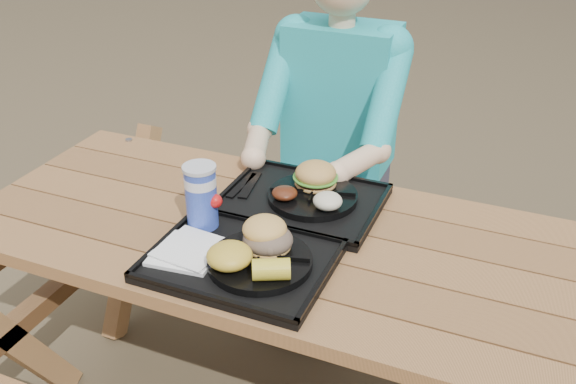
% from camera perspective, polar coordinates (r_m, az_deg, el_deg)
% --- Properties ---
extents(picnic_table, '(1.80, 1.49, 0.75)m').
position_cam_1_polar(picnic_table, '(1.97, 0.00, -12.91)').
color(picnic_table, '#999999').
rests_on(picnic_table, ground).
extents(tray_near, '(0.45, 0.35, 0.02)m').
position_cam_1_polar(tray_near, '(1.62, -4.19, -6.20)').
color(tray_near, black).
rests_on(tray_near, picnic_table).
extents(tray_far, '(0.45, 0.35, 0.02)m').
position_cam_1_polar(tray_far, '(1.86, 1.22, -0.89)').
color(tray_far, black).
rests_on(tray_far, picnic_table).
extents(plate_near, '(0.26, 0.26, 0.02)m').
position_cam_1_polar(plate_near, '(1.58, -2.51, -6.17)').
color(plate_near, black).
rests_on(plate_near, tray_near).
extents(plate_far, '(0.26, 0.26, 0.02)m').
position_cam_1_polar(plate_far, '(1.85, 2.21, -0.39)').
color(plate_far, black).
rests_on(plate_far, tray_far).
extents(napkin_stack, '(0.18, 0.18, 0.02)m').
position_cam_1_polar(napkin_stack, '(1.64, -9.03, -5.18)').
color(napkin_stack, white).
rests_on(napkin_stack, tray_near).
extents(soda_cup, '(0.08, 0.08, 0.17)m').
position_cam_1_polar(soda_cup, '(1.71, -7.71, -0.53)').
color(soda_cup, '#1632A8').
rests_on(soda_cup, tray_near).
extents(condiment_bbq, '(0.05, 0.05, 0.03)m').
position_cam_1_polar(condiment_bbq, '(1.69, -2.58, -3.37)').
color(condiment_bbq, black).
rests_on(condiment_bbq, tray_near).
extents(condiment_mustard, '(0.05, 0.05, 0.03)m').
position_cam_1_polar(condiment_mustard, '(1.68, -0.79, -3.64)').
color(condiment_mustard, gold).
rests_on(condiment_mustard, tray_near).
extents(sandwich, '(0.12, 0.12, 0.12)m').
position_cam_1_polar(sandwich, '(1.58, -1.82, -3.13)').
color(sandwich, '#E0A54F').
rests_on(sandwich, plate_near).
extents(mac_cheese, '(0.11, 0.11, 0.06)m').
position_cam_1_polar(mac_cheese, '(1.54, -5.22, -5.67)').
color(mac_cheese, gold).
rests_on(mac_cheese, plate_near).
extents(corn_cob, '(0.12, 0.12, 0.05)m').
position_cam_1_polar(corn_cob, '(1.49, -1.50, -6.89)').
color(corn_cob, yellow).
rests_on(corn_cob, plate_near).
extents(cutlery_far, '(0.05, 0.16, 0.01)m').
position_cam_1_polar(cutlery_far, '(1.93, -3.40, 0.61)').
color(cutlery_far, black).
rests_on(cutlery_far, tray_far).
extents(burger, '(0.12, 0.12, 0.11)m').
position_cam_1_polar(burger, '(1.87, 2.49, 2.11)').
color(burger, '#CC9348').
rests_on(burger, plate_far).
extents(baked_beans, '(0.07, 0.07, 0.03)m').
position_cam_1_polar(baked_beans, '(1.81, -0.30, -0.10)').
color(baked_beans, '#542210').
rests_on(baked_beans, plate_far).
extents(potato_salad, '(0.08, 0.08, 0.05)m').
position_cam_1_polar(potato_salad, '(1.77, 3.54, -0.80)').
color(potato_salad, beige).
rests_on(potato_salad, plate_far).
extents(diner, '(0.48, 0.84, 1.28)m').
position_cam_1_polar(diner, '(2.41, 4.32, 3.22)').
color(diner, '#18A894').
rests_on(diner, ground).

